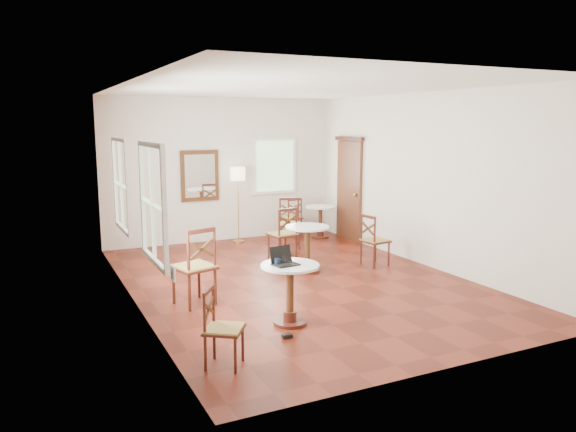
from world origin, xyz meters
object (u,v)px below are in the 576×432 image
object	(u,v)px
chair_mid_a	(283,234)
water_glass	(284,260)
mouse	(290,262)
power_adapter	(287,336)
cafe_table_near	(290,287)
laptop	(283,260)
chair_near_a	(195,266)
floor_lamp	(238,179)
navy_mug	(278,262)
cafe_table_mid	(307,244)
chair_back_b	(289,223)
chair_near_b	(222,328)
chair_back_a	(292,217)
chair_mid_b	(374,240)
cafe_table_back	(320,218)

from	to	relation	value
chair_mid_a	water_glass	distance (m)	3.26
mouse	power_adapter	distance (m)	0.90
cafe_table_near	laptop	world-z (taller)	laptop
cafe_table_near	water_glass	xyz separation A→B (m)	(-0.05, 0.06, 0.34)
chair_near_a	floor_lamp	size ratio (longest dim) A/B	0.69
navy_mug	cafe_table_near	bearing A→B (deg)	-12.48
cafe_table_mid	power_adapter	bearing A→B (deg)	-122.26
water_glass	cafe_table_near	bearing A→B (deg)	-49.06
chair_back_b	water_glass	world-z (taller)	chair_back_b
chair_near_b	mouse	size ratio (longest dim) A/B	8.68
chair_back_a	laptop	bearing A→B (deg)	58.68
chair_mid_b	mouse	xyz separation A→B (m)	(-2.57, -1.92, 0.33)
chair_near_b	navy_mug	xyz separation A→B (m)	(1.00, 0.81, 0.40)
cafe_table_near	chair_mid_b	world-z (taller)	chair_mid_b
chair_mid_b	chair_back_a	bearing A→B (deg)	-4.46
floor_lamp	chair_mid_b	bearing A→B (deg)	-63.25
chair_near_b	chair_mid_a	xyz separation A→B (m)	(2.47, 3.77, 0.08)
floor_lamp	chair_mid_a	bearing A→B (deg)	-84.40
chair_mid_b	laptop	distance (m)	3.30
water_glass	power_adapter	world-z (taller)	water_glass
cafe_table_mid	laptop	bearing A→B (deg)	-124.44
mouse	cafe_table_near	bearing A→B (deg)	-110.49
cafe_table_mid	floor_lamp	bearing A→B (deg)	94.15
cafe_table_near	cafe_table_back	distance (m)	5.33
cafe_table_back	power_adapter	distance (m)	5.79
chair_mid_a	chair_back_b	xyz separation A→B (m)	(0.57, 0.90, 0.00)
cafe_table_near	power_adapter	distance (m)	0.64
cafe_table_mid	chair_mid_a	size ratio (longest dim) A/B	0.80
cafe_table_mid	chair_near_b	size ratio (longest dim) A/B	0.95
cafe_table_near	floor_lamp	xyz separation A→B (m)	(1.14, 4.81, 0.86)
cafe_table_back	water_glass	distance (m)	5.32
chair_back_a	laptop	xyz separation A→B (m)	(-2.49, -4.84, 0.39)
cafe_table_near	chair_near_a	world-z (taller)	chair_near_a
chair_back_b	cafe_table_near	bearing A→B (deg)	-92.28
cafe_table_mid	chair_back_b	size ratio (longest dim) A/B	0.79
cafe_table_near	chair_back_b	distance (m)	4.33
floor_lamp	chair_back_b	bearing A→B (deg)	-50.92
chair_mid_a	mouse	size ratio (longest dim) A/B	10.34
chair_near_a	navy_mug	size ratio (longest dim) A/B	10.10
navy_mug	cafe_table_back	bearing A→B (deg)	55.35
cafe_table_back	mouse	world-z (taller)	mouse
cafe_table_mid	cafe_table_back	distance (m)	2.84
chair_near_a	floor_lamp	world-z (taller)	floor_lamp
laptop	power_adapter	xyz separation A→B (m)	(-0.16, -0.43, -0.79)
mouse	power_adapter	world-z (taller)	mouse
chair_back_b	chair_near_a	bearing A→B (deg)	-112.10
cafe_table_near	chair_mid_a	distance (m)	3.27
cafe_table_back	floor_lamp	bearing A→B (deg)	168.72
chair_near_a	mouse	bearing A→B (deg)	109.53
chair_mid_b	floor_lamp	xyz separation A→B (m)	(-1.44, 2.86, 0.88)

